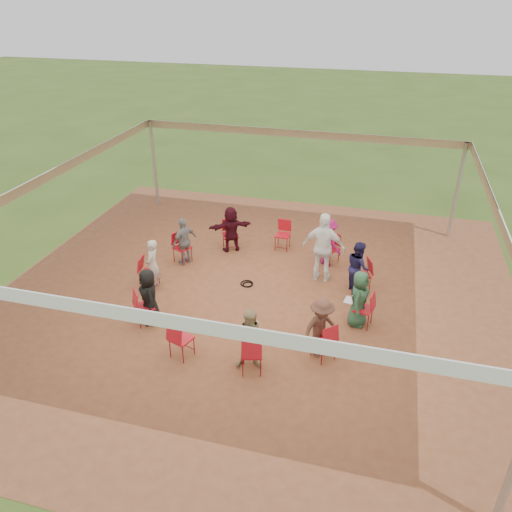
% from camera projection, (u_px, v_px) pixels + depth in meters
% --- Properties ---
extents(ground, '(80.00, 80.00, 0.00)m').
position_uv_depth(ground, '(255.00, 297.00, 12.73)').
color(ground, '#354F18').
rests_on(ground, ground).
extents(dirt_patch, '(13.00, 13.00, 0.00)m').
position_uv_depth(dirt_patch, '(255.00, 297.00, 12.73)').
color(dirt_patch, brown).
rests_on(dirt_patch, ground).
extents(tent, '(10.33, 10.33, 3.00)m').
position_uv_depth(tent, '(255.00, 211.00, 11.60)').
color(tent, '#B2B2B7').
rests_on(tent, ground).
extents(chair_0, '(0.51, 0.49, 0.90)m').
position_uv_depth(chair_0, '(363.00, 309.00, 11.46)').
color(chair_0, '#B4111D').
rests_on(chair_0, ground).
extents(chair_1, '(0.57, 0.56, 0.90)m').
position_uv_depth(chair_1, '(362.00, 275.00, 12.82)').
color(chair_1, '#B4111D').
rests_on(chair_1, ground).
extents(chair_2, '(0.60, 0.60, 0.90)m').
position_uv_depth(chair_2, '(330.00, 249.00, 14.08)').
color(chair_2, '#B4111D').
rests_on(chair_2, ground).
extents(chair_3, '(0.44, 0.46, 0.90)m').
position_uv_depth(chair_3, '(283.00, 235.00, 14.84)').
color(chair_3, '#B4111D').
rests_on(chair_3, ground).
extents(chair_4, '(0.59, 0.59, 0.90)m').
position_uv_depth(chair_4, '(230.00, 235.00, 14.86)').
color(chair_4, '#B4111D').
rests_on(chair_4, ground).
extents(chair_5, '(0.58, 0.57, 0.90)m').
position_uv_depth(chair_5, '(182.00, 248.00, 14.14)').
color(chair_5, '#B4111D').
rests_on(chair_5, ground).
extents(chair_6, '(0.48, 0.46, 0.90)m').
position_uv_depth(chair_6, '(149.00, 273.00, 12.90)').
color(chair_6, '#B4111D').
rests_on(chair_6, ground).
extents(chair_7, '(0.61, 0.60, 0.90)m').
position_uv_depth(chair_7, '(145.00, 307.00, 11.54)').
color(chair_7, '#B4111D').
rests_on(chair_7, ground).
extents(chair_8, '(0.54, 0.55, 0.90)m').
position_uv_depth(chair_8, '(181.00, 339.00, 10.49)').
color(chair_8, '#B4111D').
rests_on(chair_8, ground).
extents(chair_9, '(0.51, 0.53, 0.90)m').
position_uv_depth(chair_9, '(252.00, 353.00, 10.08)').
color(chair_9, '#B4111D').
rests_on(chair_9, ground).
extents(chair_10, '(0.61, 0.61, 0.90)m').
position_uv_depth(chair_10, '(324.00, 341.00, 10.44)').
color(chair_10, '#B4111D').
rests_on(chair_10, ground).
extents(person_seated_0, '(0.50, 0.74, 1.39)m').
position_uv_depth(person_seated_0, '(359.00, 299.00, 11.39)').
color(person_seated_0, '#295336').
rests_on(person_seated_0, ground).
extents(person_seated_1, '(0.61, 0.77, 1.39)m').
position_uv_depth(person_seated_1, '(358.00, 267.00, 12.68)').
color(person_seated_1, '#1C1942').
rests_on(person_seated_1, ground).
extents(person_seated_2, '(0.99, 0.88, 1.39)m').
position_uv_depth(person_seated_2, '(328.00, 242.00, 13.89)').
color(person_seated_2, '#8B104D').
rests_on(person_seated_2, ground).
extents(person_seated_3, '(1.35, 1.07, 1.39)m').
position_uv_depth(person_seated_3, '(231.00, 229.00, 14.64)').
color(person_seated_3, '#390B15').
rests_on(person_seated_3, ground).
extents(person_seated_4, '(0.74, 0.91, 1.39)m').
position_uv_depth(person_seated_4, '(184.00, 241.00, 13.95)').
color(person_seated_4, gray).
rests_on(person_seated_4, ground).
extents(person_seated_5, '(0.38, 0.54, 1.39)m').
position_uv_depth(person_seated_5, '(153.00, 265.00, 12.77)').
color(person_seated_5, '#B7AFA3').
rests_on(person_seated_5, ground).
extents(person_seated_6, '(0.72, 0.77, 1.39)m').
position_uv_depth(person_seated_6, '(149.00, 297.00, 11.47)').
color(person_seated_6, black).
rests_on(person_seated_6, ground).
extents(person_seated_7, '(0.75, 0.54, 1.39)m').
position_uv_depth(person_seated_7, '(252.00, 340.00, 10.07)').
color(person_seated_7, tan).
rests_on(person_seated_7, ground).
extents(person_seated_8, '(0.94, 0.96, 1.39)m').
position_uv_depth(person_seated_8, '(321.00, 328.00, 10.41)').
color(person_seated_8, '#523227').
rests_on(person_seated_8, ground).
extents(standing_person, '(1.16, 0.63, 1.92)m').
position_uv_depth(standing_person, '(324.00, 248.00, 13.01)').
color(standing_person, white).
rests_on(standing_person, ground).
extents(cable_coil, '(0.45, 0.45, 0.03)m').
position_uv_depth(cable_coil, '(247.00, 284.00, 13.24)').
color(cable_coil, black).
rests_on(cable_coil, ground).
extents(laptop, '(0.30, 0.35, 0.21)m').
position_uv_depth(laptop, '(352.00, 299.00, 11.47)').
color(laptop, '#B7B7BC').
rests_on(laptop, ground).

